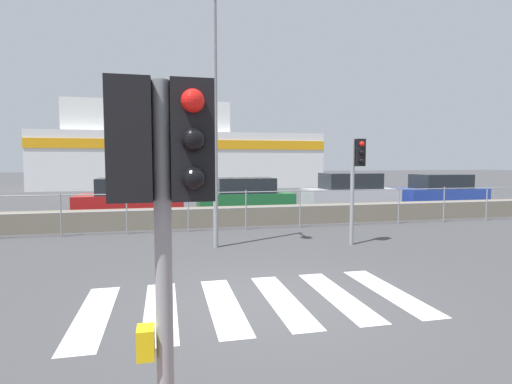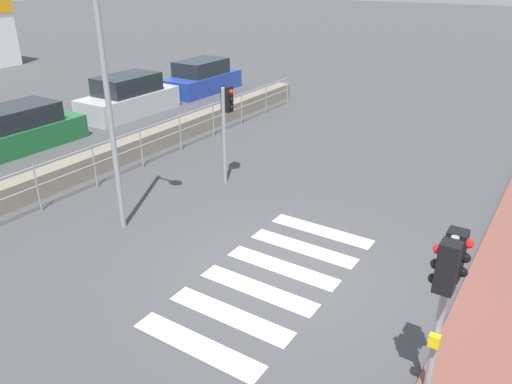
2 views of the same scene
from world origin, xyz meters
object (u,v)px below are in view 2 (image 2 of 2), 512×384
Objects in this scene: traffic_light_near at (448,276)px; parked_car_silver at (129,98)px; parked_car_blue at (202,78)px; streetlamp at (109,63)px; parked_car_green at (20,130)px; traffic_light_far at (226,113)px.

parked_car_silver is at bearing 60.13° from traffic_light_near.
parked_car_silver reaches higher than parked_car_blue.
traffic_light_near is 0.42× the size of streetlamp.
traffic_light_near is 0.62× the size of parked_car_blue.
parked_car_silver is at bearing 0.00° from parked_car_green.
parked_car_silver is at bearing 64.86° from traffic_light_far.
streetlamp reaches higher than traffic_light_far.
traffic_light_near is 19.32m from parked_car_blue.
traffic_light_far reaches higher than parked_car_silver.
parked_car_green is (2.13, 7.15, -3.16)m from streetlamp.
traffic_light_far is at bearing -5.06° from streetlamp.
traffic_light_far is 0.65× the size of parked_car_blue.
parked_car_blue is (4.71, -0.00, -0.04)m from parked_car_silver.
traffic_light_near is 8.31m from traffic_light_far.
streetlamp is 1.52× the size of parked_car_green.
streetlamp reaches higher than parked_car_blue.
parked_car_green is at bearing 180.00° from parked_car_blue.
parked_car_silver is at bearing 180.00° from parked_car_blue.
parked_car_silver is (8.21, 14.30, -1.32)m from traffic_light_near.
streetlamp is at bearing -106.62° from parked_car_green.
parked_car_green is at bearing 180.00° from parked_car_silver.
traffic_light_near is at bearing -103.18° from parked_car_green.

